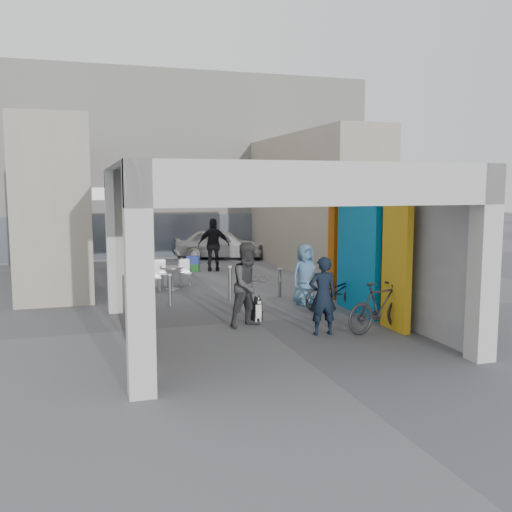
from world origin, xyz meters
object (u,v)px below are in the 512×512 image
object	(u,v)px
produce_stand	(133,278)
man_elderly	(305,274)
border_collie	(257,310)
white_van	(220,244)
cafe_set	(168,278)
bicycle_front	(335,291)
man_back_turned	(249,285)
man_with_dog	(323,296)
man_crates	(214,245)
bicycle_rear	(381,307)

from	to	relation	value
produce_stand	man_elderly	distance (m)	5.67
border_collie	white_van	bearing A→B (deg)	74.06
cafe_set	bicycle_front	bearing A→B (deg)	-50.46
cafe_set	man_back_turned	bearing A→B (deg)	-79.25
cafe_set	man_elderly	distance (m)	4.74
produce_stand	man_elderly	bearing A→B (deg)	-40.71
man_with_dog	border_collie	bearing A→B (deg)	-54.97
man_back_turned	man_crates	distance (m)	8.47
cafe_set	bicycle_rear	xyz separation A→B (m)	(3.59, -6.66, 0.25)
white_van	man_with_dog	bearing A→B (deg)	-161.61
border_collie	bicycle_front	xyz separation A→B (m)	(2.24, 0.56, 0.23)
man_elderly	bicycle_rear	size ratio (longest dim) A/B	0.89
cafe_set	man_with_dog	bearing A→B (deg)	-70.53
cafe_set	white_van	world-z (taller)	white_van
border_collie	man_with_dog	bearing A→B (deg)	-65.95
bicycle_rear	man_with_dog	bearing A→B (deg)	68.49
man_crates	bicycle_rear	bearing A→B (deg)	113.06
man_back_turned	produce_stand	bearing A→B (deg)	92.58
man_back_turned	bicycle_front	distance (m)	2.81
cafe_set	bicycle_front	xyz separation A→B (m)	(3.59, -4.35, 0.17)
man_back_turned	white_van	size ratio (longest dim) A/B	0.49
border_collie	man_elderly	size ratio (longest dim) A/B	0.38
border_collie	bicycle_rear	bearing A→B (deg)	-44.54
produce_stand	man_back_turned	xyz separation A→B (m)	(2.05, -5.70, 0.64)
man_back_turned	bicycle_front	xyz separation A→B (m)	(2.57, 1.05, -0.47)
produce_stand	man_crates	xyz separation A→B (m)	(3.18, 2.69, 0.67)
man_elderly	man_with_dog	bearing A→B (deg)	-119.11
man_with_dog	bicycle_front	distance (m)	2.54
man_with_dog	man_back_turned	distance (m)	1.70
man_with_dog	man_elderly	distance (m)	3.08
border_collie	man_crates	xyz separation A→B (m)	(0.80, 7.91, 0.73)
border_collie	man_crates	distance (m)	7.98
cafe_set	man_with_dog	distance (m)	6.93
man_crates	bicycle_front	xyz separation A→B (m)	(1.44, -7.35, -0.51)
cafe_set	produce_stand	distance (m)	1.07
produce_stand	man_with_dog	size ratio (longest dim) A/B	0.69
man_with_dog	white_van	xyz separation A→B (m)	(0.94, 13.02, -0.17)
produce_stand	white_van	size ratio (longest dim) A/B	0.30
produce_stand	bicycle_front	size ratio (longest dim) A/B	0.64
produce_stand	bicycle_rear	world-z (taller)	bicycle_rear
cafe_set	bicycle_rear	bearing A→B (deg)	-61.65
border_collie	man_with_dog	xyz separation A→B (m)	(0.95, -1.61, 0.59)
man_with_dog	bicycle_front	world-z (taller)	man_with_dog
man_back_turned	man_elderly	distance (m)	2.79
man_with_dog	man_back_turned	world-z (taller)	man_back_turned
man_elderly	cafe_set	bearing A→B (deg)	117.21
man_crates	white_van	distance (m)	3.69
man_back_turned	white_van	world-z (taller)	man_back_turned
man_elderly	white_van	xyz separation A→B (m)	(0.14, 10.05, -0.15)
border_collie	man_back_turned	xyz separation A→B (m)	(-0.33, -0.49, 0.70)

